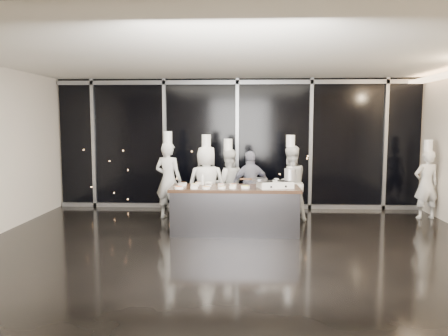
% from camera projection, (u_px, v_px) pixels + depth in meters
% --- Properties ---
extents(ground, '(9.00, 9.00, 0.00)m').
position_uv_depth(ground, '(234.00, 246.00, 7.55)').
color(ground, black).
rests_on(ground, ground).
extents(room_shell, '(9.02, 7.02, 3.21)m').
position_uv_depth(room_shell, '(244.00, 115.00, 7.31)').
color(room_shell, beige).
rests_on(room_shell, ground).
extents(window_wall, '(8.90, 0.11, 3.20)m').
position_uv_depth(window_wall, '(237.00, 144.00, 10.79)').
color(window_wall, black).
rests_on(window_wall, ground).
extents(demo_counter, '(2.46, 0.86, 0.90)m').
position_uv_depth(demo_counter, '(235.00, 210.00, 8.40)').
color(demo_counter, '#38383D').
rests_on(demo_counter, ground).
extents(stove, '(0.70, 0.53, 0.14)m').
position_uv_depth(stove, '(275.00, 184.00, 8.23)').
color(stove, silver).
rests_on(stove, demo_counter).
extents(frying_pan, '(0.54, 0.36, 0.05)m').
position_uv_depth(frying_pan, '(259.00, 179.00, 8.16)').
color(frying_pan, slate).
rests_on(frying_pan, stove).
extents(stock_pot, '(0.26, 0.26, 0.22)m').
position_uv_depth(stock_pot, '(290.00, 174.00, 8.26)').
color(stock_pot, silver).
rests_on(stock_pot, stove).
extents(prep_bowls, '(1.41, 0.76, 0.05)m').
position_uv_depth(prep_bowls, '(207.00, 186.00, 8.34)').
color(prep_bowls, white).
rests_on(prep_bowls, demo_counter).
extents(squeeze_bottle, '(0.06, 0.06, 0.22)m').
position_uv_depth(squeeze_bottle, '(203.00, 180.00, 8.60)').
color(squeeze_bottle, white).
rests_on(squeeze_bottle, demo_counter).
extents(chef_far_left, '(0.72, 0.57, 1.94)m').
position_uv_depth(chef_far_left, '(168.00, 179.00, 9.65)').
color(chef_far_left, silver).
rests_on(chef_far_left, ground).
extents(chef_left, '(0.87, 0.63, 1.88)m').
position_uv_depth(chef_left, '(206.00, 184.00, 9.23)').
color(chef_left, silver).
rests_on(chef_left, ground).
extents(chef_center, '(0.85, 0.72, 1.77)m').
position_uv_depth(chef_center, '(228.00, 184.00, 9.61)').
color(chef_center, silver).
rests_on(chef_center, ground).
extents(guest, '(0.96, 0.63, 1.52)m').
position_uv_depth(guest, '(251.00, 186.00, 9.47)').
color(guest, black).
rests_on(guest, ground).
extents(chef_right, '(0.97, 0.87, 1.86)m').
position_uv_depth(chef_right, '(290.00, 183.00, 9.40)').
color(chef_right, silver).
rests_on(chef_right, ground).
extents(chef_side, '(0.60, 0.44, 1.75)m').
position_uv_depth(chef_side, '(426.00, 183.00, 9.63)').
color(chef_side, silver).
rests_on(chef_side, ground).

